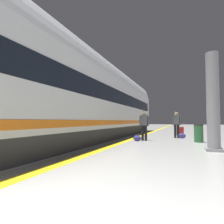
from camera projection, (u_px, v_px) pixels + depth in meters
safety_line_strip at (127, 140)px, 10.41m from camera, size 0.36×80.00×0.01m
tactile_edge_band at (122, 140)px, 10.52m from camera, size 0.63×80.00×0.01m
high_speed_train at (67, 91)px, 8.76m from camera, size 2.94×28.68×4.97m
passenger_near at (144, 123)px, 10.36m from camera, size 0.53×0.22×1.69m
duffel_bag_near at (137, 138)px, 10.13m from camera, size 0.44×0.26×0.36m
passenger_mid at (176, 122)px, 12.01m from camera, size 0.54×0.22×1.72m
duffel_bag_mid at (182, 136)px, 11.76m from camera, size 0.44×0.26×0.36m
passenger_far at (176, 122)px, 14.46m from camera, size 0.50×0.31×1.69m
suitcase_far at (181, 131)px, 14.10m from camera, size 0.44×0.36×1.02m
platform_pillar at (213, 103)px, 6.85m from camera, size 0.56×0.56×3.60m
waste_bin at (199, 133)px, 9.56m from camera, size 0.46×0.46×0.91m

